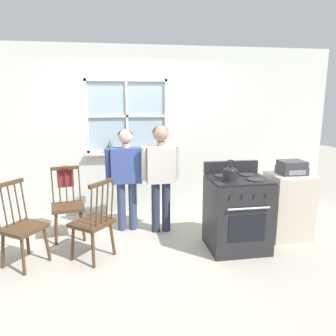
{
  "coord_description": "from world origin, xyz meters",
  "views": [
    {
      "loc": [
        -0.45,
        -3.93,
        1.9
      ],
      "look_at": [
        0.23,
        0.17,
        1.0
      ],
      "focal_mm": 35.0,
      "sensor_mm": 36.0,
      "label": 1
    }
  ],
  "objects_px": {
    "kettle": "(230,173)",
    "handbag": "(65,177)",
    "chair_near_wall": "(22,228)",
    "potted_plant": "(110,148)",
    "person_teen_center": "(161,168)",
    "side_counter": "(288,206)",
    "person_elderly_left": "(126,170)",
    "chair_center_cluster": "(93,223)",
    "stove": "(237,213)",
    "stereo": "(292,168)",
    "chair_by_window": "(68,206)"
  },
  "relations": [
    {
      "from": "person_elderly_left",
      "to": "potted_plant",
      "type": "bearing_deg",
      "value": 108.26
    },
    {
      "from": "chair_near_wall",
      "to": "potted_plant",
      "type": "xyz_separation_m",
      "value": [
        1.0,
        1.52,
        0.66
      ]
    },
    {
      "from": "side_counter",
      "to": "potted_plant",
      "type": "bearing_deg",
      "value": 151.39
    },
    {
      "from": "potted_plant",
      "to": "handbag",
      "type": "relative_size",
      "value": 0.79
    },
    {
      "from": "stereo",
      "to": "kettle",
      "type": "bearing_deg",
      "value": -161.73
    },
    {
      "from": "person_elderly_left",
      "to": "person_teen_center",
      "type": "xyz_separation_m",
      "value": [
        0.47,
        -0.14,
        0.05
      ]
    },
    {
      "from": "chair_by_window",
      "to": "stereo",
      "type": "height_order",
      "value": "stereo"
    },
    {
      "from": "person_teen_center",
      "to": "potted_plant",
      "type": "distance_m",
      "value": 1.1
    },
    {
      "from": "person_elderly_left",
      "to": "handbag",
      "type": "bearing_deg",
      "value": 174.03
    },
    {
      "from": "side_counter",
      "to": "stereo",
      "type": "relative_size",
      "value": 2.65
    },
    {
      "from": "chair_by_window",
      "to": "chair_near_wall",
      "type": "xyz_separation_m",
      "value": [
        -0.42,
        -0.69,
        0.0
      ]
    },
    {
      "from": "kettle",
      "to": "handbag",
      "type": "xyz_separation_m",
      "value": [
        -2.04,
        1.05,
        -0.22
      ]
    },
    {
      "from": "person_teen_center",
      "to": "kettle",
      "type": "relative_size",
      "value": 6.17
    },
    {
      "from": "potted_plant",
      "to": "stereo",
      "type": "bearing_deg",
      "value": -28.99
    },
    {
      "from": "person_teen_center",
      "to": "stereo",
      "type": "xyz_separation_m",
      "value": [
        1.69,
        -0.5,
        0.05
      ]
    },
    {
      "from": "chair_center_cluster",
      "to": "handbag",
      "type": "bearing_deg",
      "value": -115.92
    },
    {
      "from": "chair_center_cluster",
      "to": "person_elderly_left",
      "type": "bearing_deg",
      "value": -168.42
    },
    {
      "from": "person_teen_center",
      "to": "side_counter",
      "type": "xyz_separation_m",
      "value": [
        1.69,
        -0.48,
        -0.49
      ]
    },
    {
      "from": "chair_by_window",
      "to": "chair_near_wall",
      "type": "distance_m",
      "value": 0.8
    },
    {
      "from": "kettle",
      "to": "person_teen_center",
      "type": "bearing_deg",
      "value": 130.89
    },
    {
      "from": "kettle",
      "to": "handbag",
      "type": "bearing_deg",
      "value": 152.74
    },
    {
      "from": "chair_by_window",
      "to": "potted_plant",
      "type": "distance_m",
      "value": 1.21
    },
    {
      "from": "person_teen_center",
      "to": "handbag",
      "type": "bearing_deg",
      "value": 168.29
    },
    {
      "from": "chair_by_window",
      "to": "person_elderly_left",
      "type": "height_order",
      "value": "person_elderly_left"
    },
    {
      "from": "side_counter",
      "to": "chair_by_window",
      "type": "bearing_deg",
      "value": 170.93
    },
    {
      "from": "handbag",
      "to": "side_counter",
      "type": "distance_m",
      "value": 3.11
    },
    {
      "from": "chair_by_window",
      "to": "person_teen_center",
      "type": "bearing_deg",
      "value": -9.83
    },
    {
      "from": "stove",
      "to": "potted_plant",
      "type": "bearing_deg",
      "value": 136.13
    },
    {
      "from": "kettle",
      "to": "potted_plant",
      "type": "height_order",
      "value": "potted_plant"
    },
    {
      "from": "stove",
      "to": "handbag",
      "type": "height_order",
      "value": "stove"
    },
    {
      "from": "person_teen_center",
      "to": "stove",
      "type": "distance_m",
      "value": 1.21
    },
    {
      "from": "chair_near_wall",
      "to": "kettle",
      "type": "height_order",
      "value": "kettle"
    },
    {
      "from": "stove",
      "to": "handbag",
      "type": "xyz_separation_m",
      "value": [
        -2.2,
        0.92,
        0.33
      ]
    },
    {
      "from": "chair_center_cluster",
      "to": "side_counter",
      "type": "relative_size",
      "value": 1.08
    },
    {
      "from": "chair_near_wall",
      "to": "potted_plant",
      "type": "relative_size",
      "value": 4.0
    },
    {
      "from": "handbag",
      "to": "stove",
      "type": "bearing_deg",
      "value": -22.65
    },
    {
      "from": "potted_plant",
      "to": "stereo",
      "type": "height_order",
      "value": "potted_plant"
    },
    {
      "from": "chair_near_wall",
      "to": "stereo",
      "type": "relative_size",
      "value": 2.87
    },
    {
      "from": "kettle",
      "to": "person_elderly_left",
      "type": "bearing_deg",
      "value": 140.97
    },
    {
      "from": "chair_near_wall",
      "to": "person_elderly_left",
      "type": "height_order",
      "value": "person_elderly_left"
    },
    {
      "from": "stove",
      "to": "handbag",
      "type": "bearing_deg",
      "value": 157.35
    },
    {
      "from": "kettle",
      "to": "side_counter",
      "type": "xyz_separation_m",
      "value": [
        0.98,
        0.34,
        -0.57
      ]
    },
    {
      "from": "chair_near_wall",
      "to": "chair_center_cluster",
      "type": "bearing_deg",
      "value": -53.96
    },
    {
      "from": "person_elderly_left",
      "to": "side_counter",
      "type": "height_order",
      "value": "person_elderly_left"
    },
    {
      "from": "chair_by_window",
      "to": "kettle",
      "type": "relative_size",
      "value": 3.95
    },
    {
      "from": "chair_near_wall",
      "to": "side_counter",
      "type": "bearing_deg",
      "value": -51.2
    },
    {
      "from": "person_teen_center",
      "to": "potted_plant",
      "type": "bearing_deg",
      "value": 128.42
    },
    {
      "from": "chair_near_wall",
      "to": "chair_center_cluster",
      "type": "relative_size",
      "value": 1.0
    },
    {
      "from": "stove",
      "to": "kettle",
      "type": "relative_size",
      "value": 4.39
    },
    {
      "from": "kettle",
      "to": "potted_plant",
      "type": "relative_size",
      "value": 1.01
    }
  ]
}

